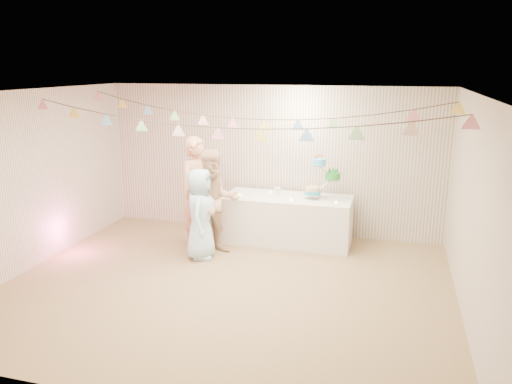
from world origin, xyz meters
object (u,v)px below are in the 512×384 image
(table, at_px, (288,219))
(person_adult_a, at_px, (199,193))
(person_adult_b, at_px, (214,202))
(cake_stand, at_px, (322,181))
(person_child, at_px, (200,214))

(table, xyz_separation_m, person_adult_a, (-1.36, -0.60, 0.52))
(person_adult_a, xyz_separation_m, person_adult_b, (0.36, -0.23, -0.07))
(cake_stand, bearing_deg, person_adult_b, -150.34)
(cake_stand, relative_size, person_adult_b, 0.41)
(cake_stand, height_order, person_adult_b, person_adult_b)
(table, distance_m, person_adult_a, 1.57)
(person_adult_a, height_order, person_adult_b, person_adult_a)
(cake_stand, distance_m, person_adult_a, 2.02)
(person_adult_b, xyz_separation_m, person_child, (-0.15, -0.22, -0.13))
(cake_stand, bearing_deg, person_child, -146.92)
(cake_stand, relative_size, person_adult_a, 0.37)
(person_adult_a, bearing_deg, table, -36.44)
(table, height_order, person_child, person_child)
(table, xyz_separation_m, cake_stand, (0.55, 0.05, 0.70))
(table, height_order, person_adult_b, person_adult_b)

